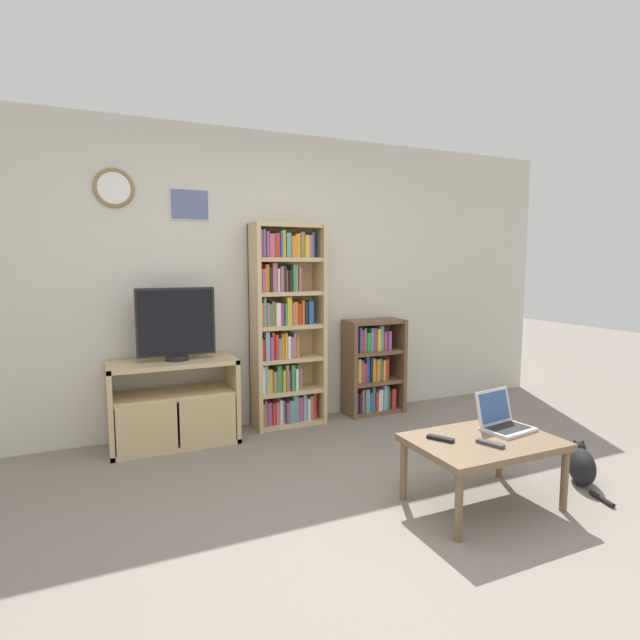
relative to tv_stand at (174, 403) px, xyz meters
The scene contains 11 objects.
ground_plane 2.11m from the tv_stand, 68.33° to the right, with size 18.00×18.00×0.00m, color gray.
wall_back 1.26m from the tv_stand, 20.52° to the left, with size 6.45×0.09×2.60m.
tv_stand is the anchor object (origin of this frame).
television 0.63m from the tv_stand, 26.38° to the left, with size 0.61×0.18×0.58m.
bookshelf_tall 1.13m from the tv_stand, ahead, with size 0.64×0.28×1.80m.
bookshelf_short 1.88m from the tv_stand, ahead, with size 0.58×0.28×0.91m.
coffee_table 2.37m from the tv_stand, 49.39° to the right, with size 0.87×0.60×0.41m.
laptop 2.46m from the tv_stand, 43.94° to the right, with size 0.34×0.30×0.24m.
remote_near_laptop 2.14m from the tv_stand, 52.99° to the right, with size 0.12×0.16×0.02m.
remote_far_from_laptop 2.42m from the tv_stand, 51.67° to the right, with size 0.10×0.17×0.02m.
cat 3.00m from the tv_stand, 37.82° to the right, with size 0.31×0.50×0.27m.
Camera 1 is at (-1.30, -2.09, 1.46)m, focal length 28.00 mm.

